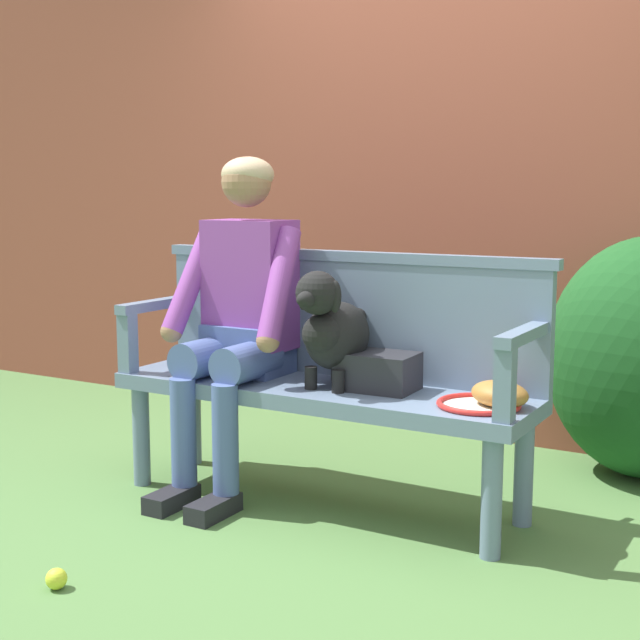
# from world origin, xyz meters

# --- Properties ---
(ground_plane) EXTENTS (40.00, 40.00, 0.00)m
(ground_plane) POSITION_xyz_m (0.00, 0.00, 0.00)
(ground_plane) COLOR #4C753D
(brick_garden_fence) EXTENTS (8.00, 0.30, 2.75)m
(brick_garden_fence) POSITION_xyz_m (0.00, 1.34, 1.37)
(brick_garden_fence) COLOR brown
(brick_garden_fence) RESTS_ON ground
(garden_bench) EXTENTS (1.67, 0.46, 0.47)m
(garden_bench) POSITION_xyz_m (0.00, 0.00, 0.41)
(garden_bench) COLOR slate
(garden_bench) RESTS_ON ground
(bench_backrest) EXTENTS (1.71, 0.06, 0.50)m
(bench_backrest) POSITION_xyz_m (0.00, 0.20, 0.73)
(bench_backrest) COLOR slate
(bench_backrest) RESTS_ON garden_bench
(bench_armrest_left_end) EXTENTS (0.06, 0.46, 0.28)m
(bench_armrest_left_end) POSITION_xyz_m (-0.79, -0.08, 0.67)
(bench_armrest_left_end) COLOR slate
(bench_armrest_left_end) RESTS_ON garden_bench
(bench_armrest_right_end) EXTENTS (0.06, 0.46, 0.28)m
(bench_armrest_right_end) POSITION_xyz_m (0.79, -0.08, 0.67)
(bench_armrest_right_end) COLOR slate
(bench_armrest_right_end) RESTS_ON garden_bench
(person_seated) EXTENTS (0.56, 0.63, 1.34)m
(person_seated) POSITION_xyz_m (-0.37, -0.01, 0.74)
(person_seated) COLOR black
(person_seated) RESTS_ON ground
(dog_on_bench) EXTENTS (0.22, 0.45, 0.45)m
(dog_on_bench) POSITION_xyz_m (0.07, -0.03, 0.70)
(dog_on_bench) COLOR black
(dog_on_bench) RESTS_ON garden_bench
(tennis_racket) EXTENTS (0.36, 0.58, 0.03)m
(tennis_racket) POSITION_xyz_m (0.66, -0.01, 0.48)
(tennis_racket) COLOR red
(tennis_racket) RESTS_ON garden_bench
(baseball_glove) EXTENTS (0.27, 0.25, 0.09)m
(baseball_glove) POSITION_xyz_m (0.71, 0.00, 0.52)
(baseball_glove) COLOR #9E6B2D
(baseball_glove) RESTS_ON garden_bench
(sports_bag) EXTENTS (0.29, 0.21, 0.14)m
(sports_bag) POSITION_xyz_m (0.23, 0.03, 0.54)
(sports_bag) COLOR #232328
(sports_bag) RESTS_ON garden_bench
(tennis_ball) EXTENTS (0.07, 0.07, 0.07)m
(tennis_ball) POSITION_xyz_m (-0.31, -1.07, 0.03)
(tennis_ball) COLOR #CCDB33
(tennis_ball) RESTS_ON ground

